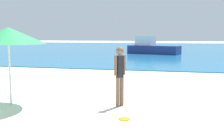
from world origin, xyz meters
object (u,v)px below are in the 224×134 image
at_px(boat_near, 152,48).
at_px(person_standing, 120,73).
at_px(beach_umbrella, 8,36).
at_px(frisbee, 124,119).

bearing_deg(boat_near, person_standing, -68.83).
xyz_separation_m(person_standing, boat_near, (-0.93, 21.81, -0.25)).
xyz_separation_m(person_standing, beach_umbrella, (-3.05, -0.64, 1.04)).
relative_size(boat_near, beach_umbrella, 2.61).
bearing_deg(frisbee, person_standing, 106.74).
height_order(person_standing, boat_near, boat_near).
distance_m(person_standing, beach_umbrella, 3.28).
bearing_deg(person_standing, beach_umbrella, 142.31).
xyz_separation_m(frisbee, boat_near, (-1.28, 22.98, 0.70)).
height_order(frisbee, boat_near, boat_near).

